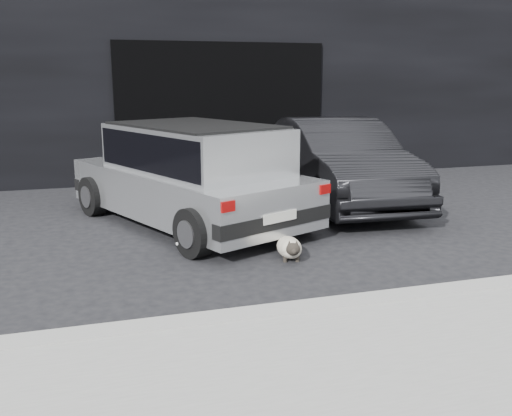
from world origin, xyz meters
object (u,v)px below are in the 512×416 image
object	(u,v)px
silver_hatchback	(192,170)
cat_siamese	(290,248)
second_car	(337,162)
cat_white	(212,235)

from	to	relation	value
silver_hatchback	cat_siamese	world-z (taller)	silver_hatchback
silver_hatchback	second_car	distance (m)	2.54
silver_hatchback	cat_siamese	distance (m)	2.05
silver_hatchback	second_car	bearing A→B (deg)	-7.62
silver_hatchback	cat_siamese	xyz separation A→B (m)	(0.75, -1.80, -0.62)
second_car	cat_siamese	xyz separation A→B (m)	(-1.70, -2.49, -0.54)
silver_hatchback	cat_white	size ratio (longest dim) A/B	5.49
silver_hatchback	second_car	xyz separation A→B (m)	(2.44, 0.69, -0.08)
cat_siamese	cat_white	distance (m)	0.96
cat_siamese	cat_white	xyz separation A→B (m)	(-0.75, 0.59, 0.04)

